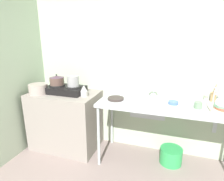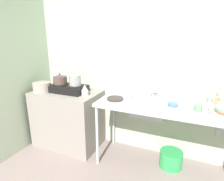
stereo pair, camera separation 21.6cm
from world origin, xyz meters
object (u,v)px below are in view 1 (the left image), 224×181
Objects in this scene: percolator at (84,91)px; pot_on_right_burner at (73,81)px; faucet at (154,88)px; cup_by_rack at (198,105)px; sink_basin at (149,108)px; bottle_by_sink at (128,93)px; frying_pan at (116,99)px; stove at (65,89)px; pot_beside_stove at (38,89)px; small_bowl_on_drainboard at (173,103)px; utensil_jar at (213,97)px; bucket_on_floor at (171,156)px; pot_on_left_burner at (57,80)px.

pot_on_right_burner is at bearing 164.15° from percolator.
pot_on_right_burner is at bearing -173.53° from faucet.
sink_basin is at bearing 174.27° from cup_by_rack.
frying_pan is at bearing -155.33° from bottle_by_sink.
pot_beside_stove is at bearing -158.34° from stove.
cup_by_rack is 0.28m from small_bowl_on_drainboard.
pot_on_right_burner is 0.75× the size of utensil_jar.
frying_pan reaches higher than sink_basin.
faucet is at bearing 6.47° from pot_on_right_burner.
sink_basin is at bearing -0.16° from pot_on_right_burner.
bucket_on_floor is (0.33, 0.05, -0.67)m from sink_basin.
percolator is 0.72× the size of frying_pan.
percolator is 0.46m from frying_pan.
pot_on_right_burner is (0.13, -0.00, 0.14)m from stove.
cup_by_rack is at bearing -0.20° from percolator.
pot_on_left_burner reaches higher than bottle_by_sink.
stove is at bearing 21.66° from pot_beside_stove.
frying_pan is at bearing -4.25° from stove.
bucket_on_floor is (-0.24, 0.11, -0.80)m from cup_by_rack.
stove is 3.61× the size of percolator.
pot_on_right_burner is 1.38× the size of small_bowl_on_drainboard.
stove is 0.19m from pot_on_right_burner.
cup_by_rack is (1.45, -0.01, -0.04)m from percolator.
faucet reaches higher than stove.
faucet is at bearing 165.37° from bucket_on_floor.
pot_beside_stove is 1.24× the size of frying_pan.
faucet is 2.72× the size of cup_by_rack.
pot_beside_stove reaches higher than sink_basin.
stove is at bearing 170.50° from percolator.
pot_on_right_burner is 1.65m from cup_by_rack.
bottle_by_sink is 1.04m from bucket_on_floor.
pot_on_left_burner reaches higher than faucet.
pot_beside_stove is 3.11× the size of cup_by_rack.
bucket_on_floor is at bearing 1.87° from stove.
pot_on_left_burner reaches higher than utensil_jar.
stove reaches higher than bucket_on_floor.
utensil_jar is at bearing 13.59° from bottle_by_sink.
pot_on_left_burner is 2.49× the size of cup_by_rack.
bottle_by_sink is (-0.57, 0.01, 0.06)m from small_bowl_on_drainboard.
pot_on_left_burner is at bearing 180.00° from pot_on_right_burner.
percolator is 0.90m from sink_basin.
bucket_on_floor is at bearing 154.95° from cup_by_rack.
cup_by_rack is at bearing -5.73° from sink_basin.
stove reaches higher than small_bowl_on_drainboard.
pot_on_right_burner is 0.81m from bottle_by_sink.
pot_on_right_burner is 1.11m from sink_basin.
small_bowl_on_drainboard is 0.54× the size of utensil_jar.
faucet reaches higher than pot_beside_stove.
sink_basin is at bearing 3.31° from percolator.
bottle_by_sink is 0.85× the size of utensil_jar.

